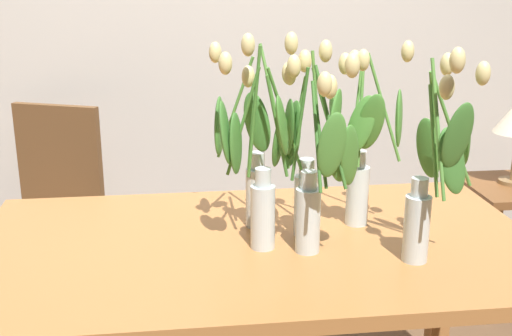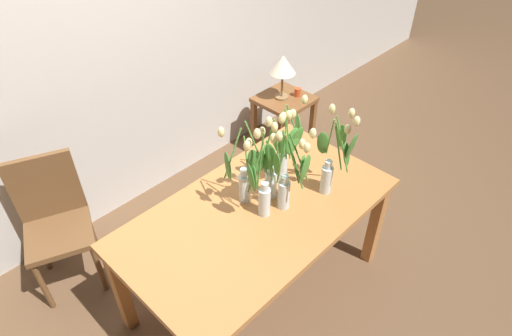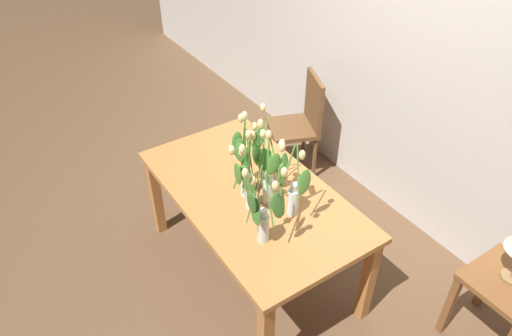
% 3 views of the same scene
% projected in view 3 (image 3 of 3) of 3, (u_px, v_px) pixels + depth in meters
% --- Properties ---
extents(ground_plane, '(18.00, 18.00, 0.00)m').
position_uv_depth(ground_plane, '(252.00, 267.00, 3.51)').
color(ground_plane, brown).
extents(room_wall_rear, '(9.00, 0.10, 2.70)m').
position_uv_depth(room_wall_rear, '(420.00, 52.00, 3.30)').
color(room_wall_rear, beige).
rests_on(room_wall_rear, ground).
extents(dining_table, '(1.60, 0.90, 0.74)m').
position_uv_depth(dining_table, '(252.00, 202.00, 3.11)').
color(dining_table, '#B7753D').
rests_on(dining_table, ground).
extents(tulip_vase_0, '(0.26, 0.15, 0.59)m').
position_uv_depth(tulip_vase_0, '(248.00, 165.00, 2.90)').
color(tulip_vase_0, silver).
rests_on(tulip_vase_0, dining_table).
extents(tulip_vase_1, '(0.24, 0.19, 0.55)m').
position_uv_depth(tulip_vase_1, '(247.00, 181.00, 2.78)').
color(tulip_vase_1, silver).
rests_on(tulip_vase_1, dining_table).
extents(tulip_vase_2, '(0.26, 0.19, 0.59)m').
position_uv_depth(tulip_vase_2, '(264.00, 161.00, 2.97)').
color(tulip_vase_2, silver).
rests_on(tulip_vase_2, dining_table).
extents(tulip_vase_3, '(0.23, 0.15, 0.56)m').
position_uv_depth(tulip_vase_3, '(270.00, 176.00, 2.84)').
color(tulip_vase_3, silver).
rests_on(tulip_vase_3, dining_table).
extents(tulip_vase_4, '(0.21, 0.17, 0.55)m').
position_uv_depth(tulip_vase_4, '(291.00, 189.00, 2.74)').
color(tulip_vase_4, silver).
rests_on(tulip_vase_4, dining_table).
extents(tulip_vase_5, '(0.18, 0.26, 0.58)m').
position_uv_depth(tulip_vase_5, '(265.00, 214.00, 2.55)').
color(tulip_vase_5, silver).
rests_on(tulip_vase_5, dining_table).
extents(dining_chair, '(0.52, 0.52, 0.93)m').
position_uv_depth(dining_chair, '(301.00, 120.00, 4.15)').
color(dining_chair, brown).
rests_on(dining_chair, ground).
extents(side_table, '(0.44, 0.44, 0.55)m').
position_uv_depth(side_table, '(504.00, 294.00, 2.79)').
color(side_table, brown).
rests_on(side_table, ground).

